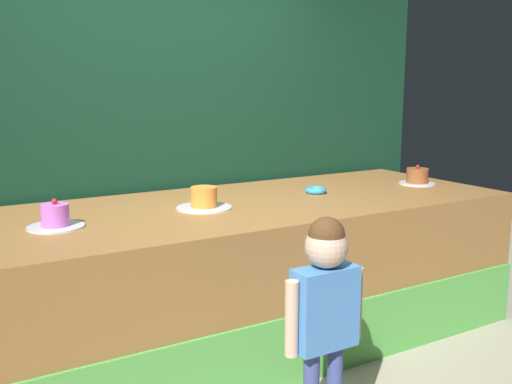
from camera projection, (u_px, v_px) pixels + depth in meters
The scene contains 7 objects.
stage_platform at pixel (204, 280), 3.68m from camera, with size 4.21×1.38×0.94m.
curtain_backdrop at pixel (155, 118), 4.16m from camera, with size 4.80×0.08×2.91m, color #113823.
child_figure at pixel (325, 301), 2.65m from camera, with size 0.43×0.20×1.11m.
donut at pixel (316, 190), 4.06m from camera, with size 0.15×0.15×0.04m, color #3399D8.
cake_left at pixel (55, 218), 3.08m from camera, with size 0.30×0.30×0.16m.
cake_center at pixel (204, 200), 3.56m from camera, with size 0.34×0.34×0.13m.
cake_right at pixel (417, 177), 4.43m from camera, with size 0.28×0.28×0.15m.
Camera 1 is at (-1.50, -2.52, 1.70)m, focal length 40.52 mm.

